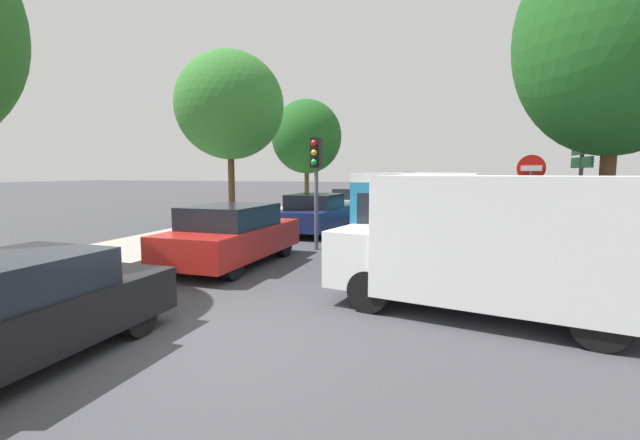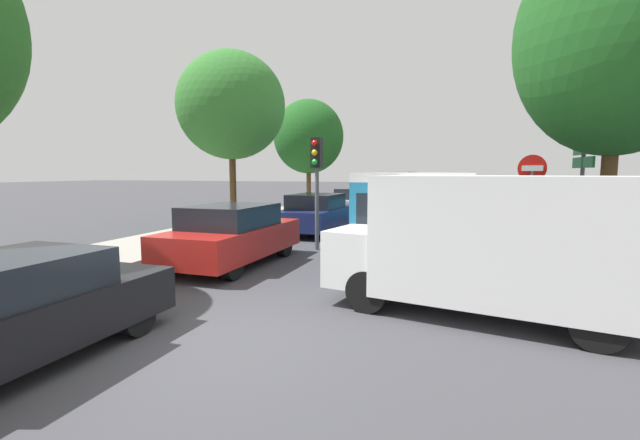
# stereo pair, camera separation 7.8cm
# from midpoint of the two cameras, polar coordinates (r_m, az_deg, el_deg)

# --- Properties ---
(ground_plane) EXTENTS (200.00, 200.00, 0.00)m
(ground_plane) POSITION_cam_midpoint_polar(r_m,az_deg,el_deg) (6.34, -16.03, -15.76)
(ground_plane) COLOR #3D3D42
(kerb_strip_left) EXTENTS (3.20, 47.05, 0.14)m
(kerb_strip_left) POSITION_cam_midpoint_polar(r_m,az_deg,el_deg) (25.22, -3.77, 1.14)
(kerb_strip_left) COLOR #9E998E
(kerb_strip_left) RESTS_ON ground
(articulated_bus) EXTENTS (3.78, 16.00, 2.35)m
(articulated_bus) POSITION_cam_midpoint_polar(r_m,az_deg,el_deg) (16.32, 12.31, 2.69)
(articulated_bus) COLOR teal
(articulated_bus) RESTS_ON ground
(city_bus_rear) EXTENTS (2.65, 11.42, 2.45)m
(city_bus_rear) POSITION_cam_midpoint_polar(r_m,az_deg,el_deg) (42.24, 10.66, 4.98)
(city_bus_rear) COLOR teal
(city_bus_rear) RESTS_ON ground
(queued_car_black) EXTENTS (1.78, 3.99, 1.37)m
(queued_car_black) POSITION_cam_midpoint_polar(r_m,az_deg,el_deg) (6.45, -35.69, -9.84)
(queued_car_black) COLOR black
(queued_car_black) RESTS_ON ground
(queued_car_red) EXTENTS (2.00, 4.49, 1.54)m
(queued_car_red) POSITION_cam_midpoint_polar(r_m,az_deg,el_deg) (11.13, -11.39, -1.93)
(queued_car_red) COLOR #B21E19
(queued_car_red) RESTS_ON ground
(queued_car_navy) EXTENTS (1.99, 4.46, 1.53)m
(queued_car_navy) POSITION_cam_midpoint_polar(r_m,az_deg,el_deg) (16.66, -0.29, 0.90)
(queued_car_navy) COLOR navy
(queued_car_navy) RESTS_ON ground
(queued_car_silver) EXTENTS (1.97, 4.43, 1.52)m
(queued_car_silver) POSITION_cam_midpoint_polar(r_m,az_deg,el_deg) (22.81, 4.90, 2.34)
(queued_car_silver) COLOR #B7BABF
(queued_car_silver) RESTS_ON ground
(queued_car_white) EXTENTS (1.94, 4.34, 1.49)m
(queued_car_white) POSITION_cam_midpoint_polar(r_m,az_deg,el_deg) (28.75, 7.56, 3.11)
(queued_car_white) COLOR white
(queued_car_white) RESTS_ON ground
(white_van) EXTENTS (5.29, 2.90, 2.31)m
(white_van) POSITION_cam_midpoint_polar(r_m,az_deg,el_deg) (7.56, 22.39, -2.66)
(white_van) COLOR white
(white_van) RESTS_ON ground
(traffic_light) EXTENTS (0.35, 0.38, 3.40)m
(traffic_light) POSITION_cam_midpoint_polar(r_m,az_deg,el_deg) (12.97, -0.28, 6.96)
(traffic_light) COLOR #56595E
(traffic_light) RESTS_ON ground
(no_entry_sign) EXTENTS (0.70, 0.08, 2.82)m
(no_entry_sign) POSITION_cam_midpoint_polar(r_m,az_deg,el_deg) (12.47, 26.47, 3.46)
(no_entry_sign) COLOR #56595E
(no_entry_sign) RESTS_ON ground
(direction_sign_post) EXTENTS (0.17, 1.40, 3.60)m
(direction_sign_post) POSITION_cam_midpoint_polar(r_m,az_deg,el_deg) (13.06, 31.79, 6.32)
(direction_sign_post) COLOR #56595E
(direction_sign_post) RESTS_ON ground
(tree_left_mid) EXTENTS (4.24, 4.24, 7.09)m
(tree_left_mid) POSITION_cam_midpoint_polar(r_m,az_deg,el_deg) (17.69, -11.56, 14.40)
(tree_left_mid) COLOR #51381E
(tree_left_mid) RESTS_ON ground
(tree_left_far) EXTENTS (4.33, 4.33, 6.85)m
(tree_left_far) POSITION_cam_midpoint_polar(r_m,az_deg,el_deg) (26.91, -1.41, 10.82)
(tree_left_far) COLOR #51381E
(tree_left_far) RESTS_ON ground
(tree_right_near) EXTENTS (4.53, 4.53, 8.26)m
(tree_right_near) POSITION_cam_midpoint_polar(r_m,az_deg,el_deg) (12.76, 35.17, 19.42)
(tree_right_near) COLOR #51381E
(tree_right_near) RESTS_ON ground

